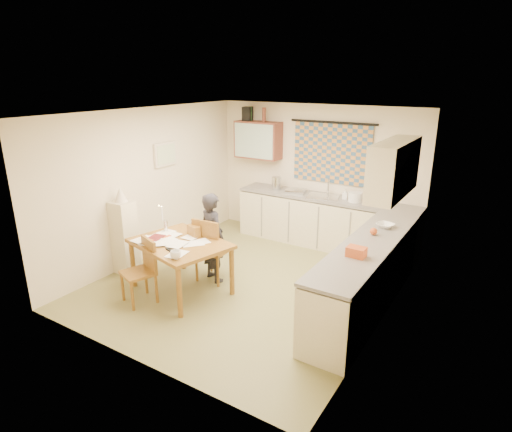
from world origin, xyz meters
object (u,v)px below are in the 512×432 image
Objects in this scene: stove at (332,317)px; shelf_stand at (125,237)px; chair_far at (214,260)px; person at (213,237)px; counter_right at (366,277)px; dining_table at (181,266)px; counter_back at (325,222)px.

shelf_stand is (-3.54, 0.22, 0.14)m from stove.
chair_far is 0.73× the size of person.
chair_far is (-2.22, -0.39, -0.14)m from counter_right.
person is at bearing -170.14° from counter_right.
person is (-2.22, 0.74, 0.24)m from stove.
shelf_stand is (-1.15, 0.00, 0.20)m from dining_table.
person reaches higher than counter_right.
stove is 2.34m from chair_far.
dining_table is (-1.05, -2.69, -0.07)m from counter_back.
person reaches higher than dining_table.
person is (-2.22, -0.39, 0.23)m from counter_right.
shelf_stand reaches higher than counter_right.
counter_right is 2.54× the size of shelf_stand.
counter_back is at bearing 50.84° from shelf_stand.
counter_back is at bearing -90.05° from person.
counter_back is at bearing 114.88° from stove.
chair_far is at bearing 161.60° from stove.
person reaches higher than shelf_stand.
stove is (-0.00, -1.12, -0.01)m from counter_right.
counter_back is at bearing 82.91° from dining_table.
counter_right is 2.26m from person.
chair_far is at bearing 21.43° from shelf_stand.
shelf_stand is (-2.19, -2.69, 0.13)m from counter_back.
stove is (1.35, -2.91, -0.01)m from counter_back.
counter_back is 2.34m from chair_far.
person is 1.17× the size of shelf_stand.
dining_table is at bearing -0.09° from shelf_stand.
shelf_stand reaches higher than dining_table.
counter_right is (1.35, -1.78, -0.00)m from counter_back.
counter_back is 3.74× the size of stove.
chair_far reaches higher than counter_right.
counter_right is at bearing -172.93° from chair_far.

